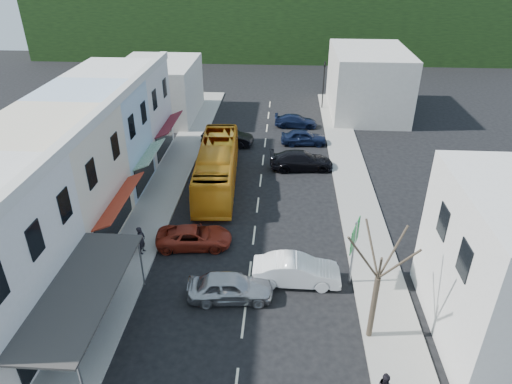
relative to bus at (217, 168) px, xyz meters
name	(u,v)px	position (x,y,z in m)	size (l,w,h in m)	color
ground	(250,273)	(3.41, -10.97, -1.55)	(120.00, 120.00, 0.00)	black
sidewalk_left	(165,188)	(-4.09, -0.97, -1.48)	(3.00, 52.00, 0.15)	gray
sidewalk_right	(356,194)	(10.91, -0.97, -1.48)	(3.00, 52.00, 0.15)	gray
shopfront_row	(67,170)	(-9.09, -5.97, 2.45)	(8.25, 30.00, 8.00)	beige
distant_block_left	(159,90)	(-8.59, 16.03, 1.45)	(8.00, 10.00, 6.00)	#B7B2A8
distant_block_right	(368,82)	(14.41, 19.03, 1.95)	(8.00, 12.00, 7.00)	#B7B2A8
hillside	(269,9)	(1.95, 54.12, 5.18)	(80.00, 26.00, 14.00)	black
bus	(217,168)	(0.00, 0.00, 0.00)	(2.50, 11.60, 3.10)	orange
car_silver	(230,288)	(2.52, -13.20, -0.85)	(1.80, 4.40, 1.40)	#ACADB1
car_white	(296,272)	(6.14, -11.61, -0.85)	(1.80, 4.40, 1.40)	white
car_red	(194,236)	(-0.35, -8.40, -0.85)	(1.90, 4.60, 1.40)	maroon
car_black_near	(301,161)	(6.77, 3.45, -0.85)	(1.84, 4.50, 1.40)	black
car_navy_mid	(304,138)	(7.11, 8.88, -0.85)	(1.80, 4.40, 1.40)	black
car_black_far	(227,138)	(-0.20, 8.30, -0.85)	(1.80, 4.40, 1.40)	black
car_navy_far	(296,120)	(6.43, 13.63, -0.85)	(1.84, 4.50, 1.40)	black
pedestrian_left	(141,241)	(-3.42, -9.53, -0.55)	(0.60, 0.40, 1.70)	black
direction_sign	(353,254)	(9.21, -11.54, 0.54)	(0.84, 1.84, 4.17)	#115E24
street_tree	(378,278)	(9.71, -15.55, 2.18)	(3.11, 3.11, 7.47)	#372C21
traffic_signal	(323,86)	(9.57, 19.79, 1.20)	(0.92, 1.22, 5.49)	black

